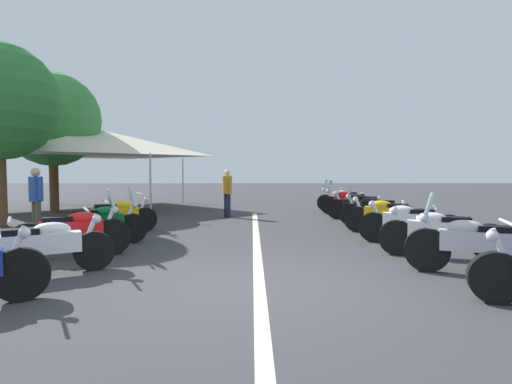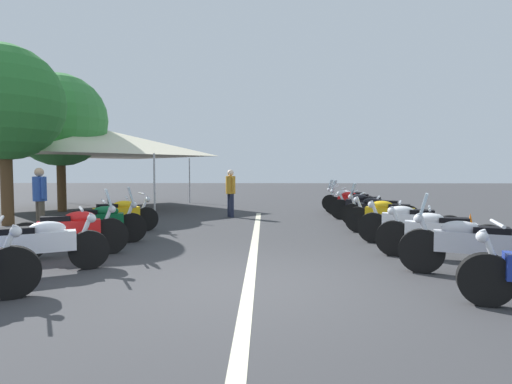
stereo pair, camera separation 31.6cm
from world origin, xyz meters
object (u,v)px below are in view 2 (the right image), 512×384
Objects in this scene: motorcycle_left_row_2 at (71,231)px; motorcycle_right_row_1 at (471,245)px; motorcycle_right_row_4 at (389,215)px; event_tent at (98,142)px; motorcycle_left_row_4 at (117,215)px; traffic_cone_1 at (470,228)px; motorcycle_left_row_1 at (36,245)px; bystander_1 at (231,190)px; motorcycle_right_row_2 at (438,233)px; roadside_tree_0 at (4,103)px; motorcycle_right_row_8 at (348,199)px; motorcycle_left_row_3 at (99,222)px; motorcycle_right_row_3 at (409,223)px; motorcycle_right_row_6 at (364,206)px; motorcycle_right_row_7 at (353,202)px; bystander_0 at (40,195)px; motorcycle_right_row_5 at (378,210)px; roadside_tree_1 at (60,120)px.

motorcycle_right_row_1 reaches higher than motorcycle_left_row_2.
motorcycle_right_row_4 is 11.62m from event_tent.
traffic_cone_1 is (-0.94, -8.24, -0.16)m from motorcycle_left_row_4.
motorcycle_left_row_1 is 6.50m from motorcycle_right_row_1.
motorcycle_right_row_4 is 5.41m from bystander_1.
roadside_tree_0 reaches higher than motorcycle_right_row_2.
traffic_cone_1 is (-6.16, -1.45, -0.17)m from motorcycle_right_row_8.
motorcycle_left_row_4 is 7.31m from motorcycle_right_row_2.
motorcycle_left_row_1 is 2.46m from motorcycle_left_row_3.
motorcycle_right_row_3 is 1.02× the size of motorcycle_right_row_6.
bystander_1 is 6.34m from event_tent.
motorcycle_right_row_7 is at bearing -75.20° from roadside_tree_0.
event_tent is at bearing -130.45° from bystander_0.
roadside_tree_0 reaches higher than motorcycle_left_row_3.
motorcycle_right_row_7 is 4.24m from bystander_1.
roadside_tree_0 is at bearing 131.58° from motorcycle_left_row_4.
motorcycle_right_row_5 is at bearing -71.47° from motorcycle_right_row_2.
motorcycle_left_row_1 is 0.38× the size of roadside_tree_1.
motorcycle_left_row_2 is 8.49m from motorcycle_right_row_6.
bystander_0 reaches higher than motorcycle_right_row_7.
motorcycle_right_row_1 is 1.03× the size of motorcycle_right_row_8.
motorcycle_left_row_4 is at bearing 58.46° from motorcycle_right_row_8.
bystander_0 is at bearing 85.24° from traffic_cone_1.
roadside_tree_1 is at bearing 5.60° from roadside_tree_0.
roadside_tree_0 is at bearing 37.52° from motorcycle_right_row_7.
motorcycle_left_row_1 is at bearing -110.77° from motorcycle_left_row_3.
motorcycle_left_row_1 is at bearing 59.63° from motorcycle_right_row_5.
bystander_1 reaches higher than motorcycle_left_row_3.
motorcycle_left_row_3 is 1.00× the size of motorcycle_right_row_7.
motorcycle_left_row_2 is (1.22, 0.04, 0.03)m from motorcycle_left_row_1.
motorcycle_right_row_1 is at bearing 110.50° from motorcycle_right_row_6.
motorcycle_right_row_2 is at bearing -132.43° from event_tent.
roadside_tree_0 is (4.04, 3.76, 2.95)m from motorcycle_left_row_2.
motorcycle_right_row_1 reaches higher than motorcycle_right_row_7.
motorcycle_left_row_2 is 3.09× the size of traffic_cone_1.
motorcycle_right_row_8 is at bearing -71.50° from motorcycle_right_row_3.
motorcycle_left_row_3 is at bearing 94.83° from bystander_0.
bystander_0 is (2.71, 8.64, 0.49)m from motorcycle_right_row_2.
motorcycle_left_row_2 is at bearing -111.25° from motorcycle_left_row_3.
motorcycle_right_row_4 is at bearing 112.50° from motorcycle_right_row_7.
motorcycle_left_row_1 is 0.94× the size of motorcycle_right_row_3.
bystander_1 is at bearing 44.58° from motorcycle_right_row_8.
motorcycle_right_row_8 is (8.00, -6.62, -0.02)m from motorcycle_left_row_2.
motorcycle_right_row_5 is 2.74m from motorcycle_right_row_7.
motorcycle_right_row_2 is (1.22, -0.04, -0.02)m from motorcycle_right_row_1.
motorcycle_left_row_3 is at bearing 43.85° from motorcycle_right_row_5.
motorcycle_left_row_4 is at bearing 73.74° from motorcycle_left_row_3.
motorcycle_right_row_4 is at bearing -97.38° from roadside_tree_0.
motorcycle_right_row_6 is at bearing -7.96° from motorcycle_left_row_4.
bystander_1 is (6.17, 4.20, 0.45)m from motorcycle_right_row_2.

